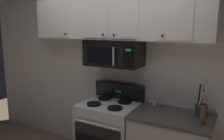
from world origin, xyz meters
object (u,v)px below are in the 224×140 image
utensil_crock_charcoal (201,109)px  salt_shaker (155,102)px  stove_range (110,133)px  pepper_mill (203,115)px  over_range_microwave (114,53)px

utensil_crock_charcoal → salt_shaker: (-0.58, 0.07, -0.03)m
utensil_crock_charcoal → salt_shaker: bearing=172.9°
utensil_crock_charcoal → stove_range: bearing=-172.6°
salt_shaker → pepper_mill: pepper_mill is taller
over_range_microwave → salt_shaker: 0.84m
stove_range → salt_shaker: bearing=21.7°
utensil_crock_charcoal → salt_shaker: size_ratio=3.43×
salt_shaker → pepper_mill: bearing=-26.7°
stove_range → over_range_microwave: size_ratio=1.47×
over_range_microwave → salt_shaker: over_range_microwave is taller
stove_range → utensil_crock_charcoal: bearing=7.4°
stove_range → utensil_crock_charcoal: utensil_crock_charcoal is taller
stove_range → pepper_mill: 1.31m
over_range_microwave → pepper_mill: 1.34m
utensil_crock_charcoal → over_range_microwave: bearing=-178.4°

